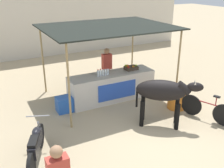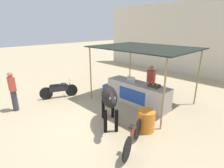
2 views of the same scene
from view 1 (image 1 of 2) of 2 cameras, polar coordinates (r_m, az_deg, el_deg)
The scene contains 12 objects.
ground_plane at distance 7.62m, azimuth 7.69°, elevation -9.55°, with size 60.00×60.00×0.00m, color tan.
building_wall_far at distance 14.80m, azimuth -12.72°, elevation 15.85°, with size 16.00×0.50×5.03m, color beige.
stall_counter at distance 9.07m, azimuth -0.06°, elevation -0.57°, with size 3.00×0.82×0.96m.
stall_awning at distance 8.79m, azimuth -0.99°, elevation 11.85°, with size 4.20×3.20×2.51m.
water_bottle_row at distance 8.68m, azimuth -1.97°, elevation 2.55°, with size 0.43×0.07×0.25m.
fruit_crate at distance 9.29m, azimuth 4.13°, elevation 3.56°, with size 0.44×0.32×0.18m.
vendor_behind_counter at distance 9.65m, azimuth -1.13°, elevation 3.17°, with size 0.34×0.22×1.65m.
cooler_box at distance 8.51m, azimuth -9.99°, elevation -4.30°, with size 0.60×0.44×0.48m, color blue.
water_barrel at distance 8.77m, azimuth 13.93°, elevation -2.95°, with size 0.58×0.58×0.72m, color orange.
cow at distance 7.41m, azimuth 11.13°, elevation -1.72°, with size 1.66×1.40×1.44m.
motorcycle_parked at distance 6.39m, azimuth -16.25°, elevation -12.55°, with size 0.84×1.70×0.90m.
bicycle_leaning at distance 8.31m, azimuth 20.03°, elevation -5.21°, with size 0.65×1.56×0.85m.
Camera 1 is at (-3.86, -5.24, 3.95)m, focal length 42.00 mm.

